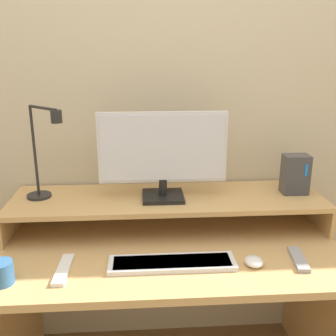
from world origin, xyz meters
TOP-DOWN VIEW (x-y plane):
  - wall_back at (0.00, 0.76)m, footprint 6.00×0.05m
  - desk at (0.00, 0.36)m, footprint 1.38×0.73m
  - monitor_shelf at (0.00, 0.54)m, footprint 1.38×0.37m
  - monitor at (-0.02, 0.53)m, footprint 0.55×0.16m
  - desk_lamp at (-0.52, 0.53)m, footprint 0.20×0.19m
  - router_dock at (0.57, 0.55)m, footprint 0.11×0.08m
  - keyboard at (-0.01, 0.20)m, footprint 0.47×0.12m
  - mouse at (0.30, 0.18)m, footprint 0.07×0.08m
  - remote_control at (-0.40, 0.19)m, footprint 0.05×0.20m
  - remote_secondary at (0.47, 0.20)m, footprint 0.07×0.18m
  - mug at (-0.60, 0.13)m, footprint 0.08×0.08m

SIDE VIEW (x-z plane):
  - desk at x=0.00m, z-range 0.16..0.89m
  - remote_control at x=-0.40m, z-range 0.72..0.74m
  - remote_secondary at x=0.47m, z-range 0.72..0.74m
  - keyboard at x=-0.01m, z-range 0.72..0.74m
  - mouse at x=0.30m, z-range 0.72..0.75m
  - mug at x=-0.60m, z-range 0.72..0.80m
  - monitor_shelf at x=0.00m, z-range 0.77..0.91m
  - router_dock at x=0.57m, z-range 0.86..1.04m
  - desk_lamp at x=-0.52m, z-range 0.85..1.26m
  - monitor at x=-0.02m, z-range 0.88..1.26m
  - wall_back at x=0.00m, z-range 0.00..2.50m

